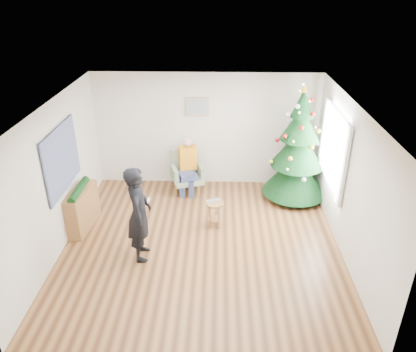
{
  "coord_description": "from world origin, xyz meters",
  "views": [
    {
      "loc": [
        0.3,
        -6.11,
        4.47
      ],
      "look_at": [
        0.1,
        0.6,
        1.1
      ],
      "focal_mm": 35.0,
      "sensor_mm": 36.0,
      "label": 1
    }
  ],
  "objects_px": {
    "stool": "(215,214)",
    "christmas_tree": "(298,150)",
    "armchair": "(187,176)",
    "standing_man": "(139,214)",
    "console": "(82,209)"
  },
  "relations": [
    {
      "from": "christmas_tree",
      "to": "stool",
      "type": "relative_size",
      "value": 4.73
    },
    {
      "from": "stool",
      "to": "console",
      "type": "height_order",
      "value": "console"
    },
    {
      "from": "christmas_tree",
      "to": "standing_man",
      "type": "relative_size",
      "value": 1.47
    },
    {
      "from": "stool",
      "to": "christmas_tree",
      "type": "bearing_deg",
      "value": 35.02
    },
    {
      "from": "armchair",
      "to": "console",
      "type": "height_order",
      "value": "armchair"
    },
    {
      "from": "stool",
      "to": "console",
      "type": "relative_size",
      "value": 0.53
    },
    {
      "from": "armchair",
      "to": "standing_man",
      "type": "bearing_deg",
      "value": -121.88
    },
    {
      "from": "standing_man",
      "to": "console",
      "type": "height_order",
      "value": "standing_man"
    },
    {
      "from": "stool",
      "to": "armchair",
      "type": "xyz_separation_m",
      "value": [
        -0.65,
        1.45,
        0.08
      ]
    },
    {
      "from": "console",
      "to": "christmas_tree",
      "type": "bearing_deg",
      "value": 22.87
    },
    {
      "from": "stool",
      "to": "standing_man",
      "type": "relative_size",
      "value": 0.31
    },
    {
      "from": "christmas_tree",
      "to": "stool",
      "type": "height_order",
      "value": "christmas_tree"
    },
    {
      "from": "christmas_tree",
      "to": "standing_man",
      "type": "xyz_separation_m",
      "value": [
        -2.99,
        -2.2,
        -0.28
      ]
    },
    {
      "from": "stool",
      "to": "standing_man",
      "type": "distance_m",
      "value": 1.69
    },
    {
      "from": "christmas_tree",
      "to": "stool",
      "type": "distance_m",
      "value": 2.29
    }
  ]
}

